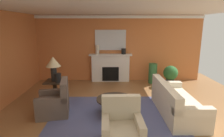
{
  "coord_description": "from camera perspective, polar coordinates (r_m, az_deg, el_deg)",
  "views": [
    {
      "loc": [
        -0.23,
        -4.71,
        2.34
      ],
      "look_at": [
        -0.18,
        1.11,
        1.0
      ],
      "focal_mm": 29.63,
      "sensor_mm": 36.0,
      "label": 1
    }
  ],
  "objects": [
    {
      "name": "crown_moulding",
      "position": [
        7.87,
        1.25,
        15.65
      ],
      "size": [
        7.28,
        0.08,
        0.12
      ],
      "primitive_type": "cube",
      "color": "white"
    },
    {
      "name": "armchair_facing_fireplace",
      "position": [
        3.88,
        3.09,
        -18.67
      ],
      "size": [
        0.83,
        0.83,
        0.95
      ],
      "color": "#C1B293",
      "rests_on": "ground_plane"
    },
    {
      "name": "vase_mantel_left",
      "position": [
        7.76,
        -4.56,
        5.81
      ],
      "size": [
        0.16,
        0.16,
        0.38
      ],
      "primitive_type": "cylinder",
      "color": "beige",
      "rests_on": "fireplace"
    },
    {
      "name": "potted_plant",
      "position": [
        7.61,
        17.6,
        -1.71
      ],
      "size": [
        0.56,
        0.56,
        0.83
      ],
      "color": "#333333",
      "rests_on": "ground_plane"
    },
    {
      "name": "ground_plane",
      "position": [
        5.27,
        2.14,
        -13.43
      ],
      "size": [
        8.69,
        8.69,
        0.0
      ],
      "primitive_type": "plane",
      "color": "olive"
    },
    {
      "name": "ceiling_panel",
      "position": [
        5.04,
        2.26,
        18.41
      ],
      "size": [
        7.28,
        6.93,
        0.06
      ],
      "primitive_type": "cube",
      "color": "white"
    },
    {
      "name": "book_red_cover",
      "position": [
        4.88,
        0.34,
        -9.46
      ],
      "size": [
        0.22,
        0.18,
        0.05
      ],
      "primitive_type": "cube",
      "rotation": [
        0.0,
        0.0,
        -0.08
      ],
      "color": "maroon",
      "rests_on": "coffee_table"
    },
    {
      "name": "sofa",
      "position": [
        5.36,
        18.95,
        -10.18
      ],
      "size": [
        0.91,
        2.11,
        0.85
      ],
      "color": "beige",
      "rests_on": "ground_plane"
    },
    {
      "name": "vase_mantel_right",
      "position": [
        7.77,
        3.61,
        5.32
      ],
      "size": [
        0.19,
        0.19,
        0.24
      ],
      "primitive_type": "cylinder",
      "color": "black",
      "rests_on": "fireplace"
    },
    {
      "name": "vase_on_side_table",
      "position": [
        5.76,
        -16.33,
        -2.76
      ],
      "size": [
        0.2,
        0.2,
        0.26
      ],
      "primitive_type": "cylinder",
      "color": "black",
      "rests_on": "side_table"
    },
    {
      "name": "side_table",
      "position": [
        6.04,
        -17.14,
        -6.39
      ],
      "size": [
        0.56,
        0.56,
        0.7
      ],
      "color": "#2D2319",
      "rests_on": "ground_plane"
    },
    {
      "name": "vase_tall_corner",
      "position": [
        7.87,
        12.44,
        -1.48
      ],
      "size": [
        0.34,
        0.34,
        0.84
      ],
      "primitive_type": "cylinder",
      "color": "#33703D",
      "rests_on": "ground_plane"
    },
    {
      "name": "wall_fireplace",
      "position": [
        8.0,
        1.19,
        6.18
      ],
      "size": [
        7.28,
        0.12,
        2.79
      ],
      "primitive_type": "cube",
      "color": "#CC723D",
      "rests_on": "ground_plane"
    },
    {
      "name": "coffee_table",
      "position": [
        5.05,
        0.94,
        -10.41
      ],
      "size": [
        1.0,
        1.0,
        0.45
      ],
      "color": "#2D2319",
      "rests_on": "ground_plane"
    },
    {
      "name": "mantel_mirror",
      "position": [
        7.87,
        -0.47,
        8.78
      ],
      "size": [
        1.3,
        0.04,
        0.85
      ],
      "primitive_type": "cube",
      "color": "silver"
    },
    {
      "name": "armchair_near_window",
      "position": [
        5.28,
        -17.24,
        -10.29
      ],
      "size": [
        0.93,
        0.93,
        0.95
      ],
      "color": "brown",
      "rests_on": "ground_plane"
    },
    {
      "name": "fireplace",
      "position": [
        7.93,
        -0.46,
        0.02
      ],
      "size": [
        1.8,
        0.35,
        1.19
      ],
      "color": "white",
      "rests_on": "ground_plane"
    },
    {
      "name": "area_rug",
      "position": [
        5.19,
        0.93,
        -13.75
      ],
      "size": [
        3.38,
        2.45,
        0.01
      ],
      "primitive_type": "cube",
      "color": "#4C517A",
      "rests_on": "ground_plane"
    },
    {
      "name": "table_lamp",
      "position": [
        5.82,
        -17.68,
        1.3
      ],
      "size": [
        0.44,
        0.44,
        0.75
      ],
      "color": "black",
      "rests_on": "side_table"
    }
  ]
}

